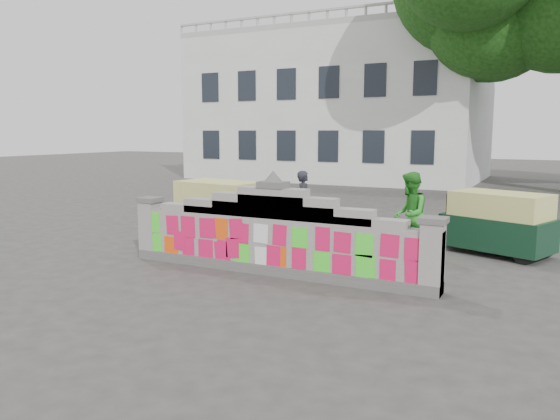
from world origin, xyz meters
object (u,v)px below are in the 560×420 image
(rickshaw_left, at_px, (221,209))
(rickshaw_right, at_px, (497,222))
(cyclist_rider, at_px, (304,211))
(pedestrian, at_px, (410,214))
(cyclist_bike, at_px, (304,224))

(rickshaw_left, xyz_separation_m, rickshaw_right, (6.48, 1.31, -0.04))
(cyclist_rider, height_order, pedestrian, pedestrian)
(cyclist_rider, relative_size, rickshaw_right, 0.59)
(cyclist_bike, distance_m, rickshaw_right, 4.50)
(cyclist_bike, xyz_separation_m, rickshaw_right, (4.44, 0.68, 0.27))
(rickshaw_right, bearing_deg, cyclist_rider, 30.27)
(cyclist_rider, height_order, rickshaw_right, cyclist_rider)
(cyclist_rider, distance_m, rickshaw_right, 4.49)
(pedestrian, height_order, rickshaw_left, pedestrian)
(cyclist_bike, xyz_separation_m, rickshaw_left, (-2.04, -0.63, 0.32))
(cyclist_bike, distance_m, cyclist_rider, 0.31)
(cyclist_rider, relative_size, rickshaw_left, 0.56)
(rickshaw_left, bearing_deg, pedestrian, 10.85)
(cyclist_rider, xyz_separation_m, rickshaw_left, (-2.04, -0.63, 0.00))
(pedestrian, relative_size, rickshaw_right, 0.72)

